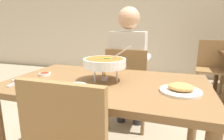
{
  "coord_description": "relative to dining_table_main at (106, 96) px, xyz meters",
  "views": [
    {
      "loc": [
        0.44,
        -1.2,
        1.13
      ],
      "look_at": [
        0.0,
        0.15,
        0.79
      ],
      "focal_mm": 30.24,
      "sensor_mm": 36.0,
      "label": 1
    }
  ],
  "objects": [
    {
      "name": "dining_table_main",
      "position": [
        0.0,
        0.0,
        0.0
      ],
      "size": [
        1.39,
        0.83,
        0.74
      ],
      "color": "brown",
      "rests_on": "ground_plane"
    },
    {
      "name": "sauce_dish",
      "position": [
        -0.51,
        0.01,
        0.12
      ],
      "size": [
        0.09,
        0.09,
        0.02
      ],
      "color": "white",
      "rests_on": "dining_table_main"
    },
    {
      "name": "chair_diner_main",
      "position": [
        -0.0,
        0.7,
        -0.13
      ],
      "size": [
        0.44,
        0.44,
        0.9
      ],
      "color": "olive",
      "rests_on": "ground_plane"
    },
    {
      "name": "chair_bg_right",
      "position": [
        1.04,
        2.15,
        -0.13
      ],
      "size": [
        0.48,
        0.48,
        0.9
      ],
      "color": "olive",
      "rests_on": "ground_plane"
    },
    {
      "name": "fork_utensil",
      "position": [
        -0.58,
        -0.23,
        0.11
      ],
      "size": [
        0.05,
        0.17,
        0.01
      ],
      "primitive_type": "cube",
      "rotation": [
        0.0,
        0.0,
        0.23
      ],
      "color": "silver",
      "rests_on": "dining_table_main"
    },
    {
      "name": "appetizer_plate",
      "position": [
        0.5,
        -0.07,
        0.13
      ],
      "size": [
        0.24,
        0.24,
        0.06
      ],
      "color": "white",
      "rests_on": "dining_table_main"
    },
    {
      "name": "napkin_folded",
      "position": [
        -0.56,
        -0.18,
        0.11
      ],
      "size": [
        0.12,
        0.08,
        0.02
      ],
      "primitive_type": "cube",
      "rotation": [
        0.0,
        0.0,
        -0.01
      ],
      "color": "white",
      "rests_on": "dining_table_main"
    },
    {
      "name": "curry_bowl",
      "position": [
        -0.01,
        0.02,
        0.23
      ],
      "size": [
        0.33,
        0.3,
        0.26
      ],
      "color": "silver",
      "rests_on": "dining_table_main"
    },
    {
      "name": "diner_main",
      "position": [
        0.0,
        0.73,
        0.11
      ],
      "size": [
        0.4,
        0.45,
        1.31
      ],
      "color": "#2D2D38",
      "rests_on": "ground_plane"
    },
    {
      "name": "rice_plate",
      "position": [
        -0.09,
        -0.25,
        0.13
      ],
      "size": [
        0.24,
        0.24,
        0.06
      ],
      "color": "white",
      "rests_on": "dining_table_main"
    },
    {
      "name": "cafe_rear_partition",
      "position": [
        0.0,
        3.27,
        0.86
      ],
      "size": [
        10.0,
        0.1,
        3.0
      ],
      "primitive_type": "cube",
      "color": "beige",
      "rests_on": "ground_plane"
    },
    {
      "name": "spoon_utensil",
      "position": [
        -0.53,
        -0.23,
        0.11
      ],
      "size": [
        0.05,
        0.17,
        0.01
      ],
      "primitive_type": "cube",
      "rotation": [
        0.0,
        0.0,
        -0.26
      ],
      "color": "silver",
      "rests_on": "dining_table_main"
    }
  ]
}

